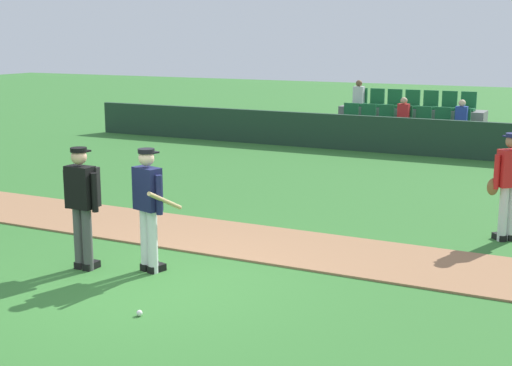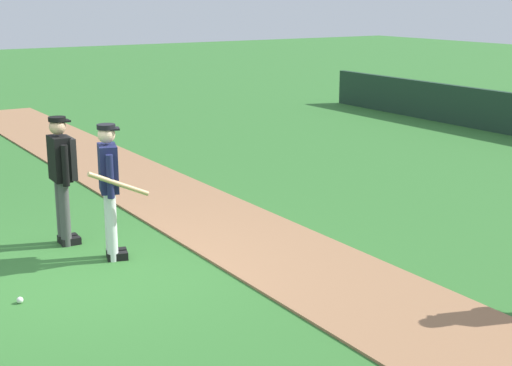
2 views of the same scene
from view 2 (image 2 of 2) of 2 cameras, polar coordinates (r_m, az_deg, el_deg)
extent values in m
plane|color=#33702D|center=(9.50, -12.83, -6.64)|extent=(80.00, 80.00, 0.00)
cube|color=#9E704C|center=(10.46, -0.43, -4.23)|extent=(28.00, 1.85, 0.03)
cylinder|color=white|center=(9.84, -11.05, -3.05)|extent=(0.14, 0.14, 0.90)
cylinder|color=white|center=(9.69, -10.96, -3.32)|extent=(0.14, 0.14, 0.90)
cube|color=black|center=(9.97, -10.60, -5.22)|extent=(0.19, 0.28, 0.10)
cube|color=black|center=(9.82, -10.50, -5.52)|extent=(0.19, 0.28, 0.10)
cube|color=#191E47|center=(9.57, -11.21, 1.11)|extent=(0.45, 0.32, 0.60)
cylinder|color=#191E47|center=(9.82, -11.33, 1.14)|extent=(0.09, 0.09, 0.55)
cylinder|color=#191E47|center=(9.34, -11.06, 0.48)|extent=(0.09, 0.09, 0.55)
sphere|color=beige|center=(9.48, -11.34, 3.64)|extent=(0.22, 0.22, 0.22)
cylinder|color=black|center=(9.46, -11.37, 4.24)|extent=(0.23, 0.23, 0.06)
cube|color=black|center=(9.48, -10.76, 4.10)|extent=(0.21, 0.17, 0.02)
cylinder|color=tan|center=(9.37, -10.42, -0.07)|extent=(0.07, 0.80, 0.41)
cylinder|color=#4C4C4C|center=(10.54, -14.62, -2.08)|extent=(0.14, 0.14, 0.90)
cylinder|color=#4C4C4C|center=(10.40, -14.37, -2.30)|extent=(0.14, 0.14, 0.90)
cube|color=black|center=(10.68, -14.18, -4.10)|extent=(0.13, 0.26, 0.10)
cube|color=black|center=(10.53, -13.93, -4.34)|extent=(0.13, 0.26, 0.10)
cube|color=black|center=(10.29, -14.75, 1.82)|extent=(0.41, 0.23, 0.60)
cylinder|color=black|center=(10.54, -15.11, 1.80)|extent=(0.09, 0.09, 0.55)
cylinder|color=black|center=(10.07, -14.34, 1.29)|extent=(0.09, 0.09, 0.55)
sphere|color=tan|center=(10.21, -14.90, 4.18)|extent=(0.22, 0.22, 0.22)
cylinder|color=black|center=(10.19, -14.94, 4.73)|extent=(0.23, 0.23, 0.06)
cube|color=black|center=(10.23, -14.39, 4.63)|extent=(0.18, 0.13, 0.02)
cube|color=black|center=(10.32, -14.06, 1.91)|extent=(0.44, 0.09, 0.56)
sphere|color=white|center=(8.76, -17.56, -8.51)|extent=(0.07, 0.07, 0.07)
camera|label=1|loc=(5.60, -88.54, 0.16)|focal=50.09mm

